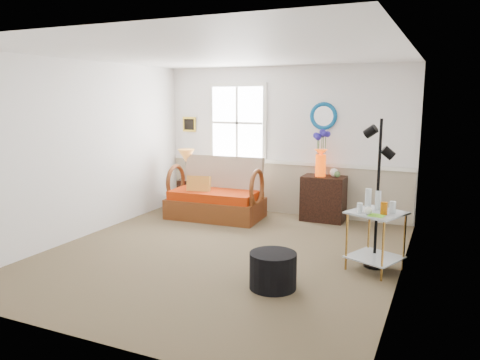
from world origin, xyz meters
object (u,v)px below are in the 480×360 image
at_px(side_table, 375,241).
at_px(ottoman, 273,270).
at_px(lamp_stand, 188,194).
at_px(floor_lamp, 378,194).
at_px(cabinet, 324,198).
at_px(loveseat, 215,188).

bearing_deg(side_table, ottoman, -132.93).
xyz_separation_m(lamp_stand, floor_lamp, (3.65, -1.67, 0.63)).
relative_size(cabinet, side_table, 1.05).
height_order(loveseat, ottoman, loveseat).
xyz_separation_m(loveseat, lamp_stand, (-0.77, 0.35, -0.24)).
bearing_deg(floor_lamp, lamp_stand, 167.98).
relative_size(side_table, ottoman, 1.40).
bearing_deg(loveseat, lamp_stand, 152.21).
xyz_separation_m(loveseat, cabinet, (1.75, 0.59, -0.14)).
height_order(floor_lamp, ottoman, floor_lamp).
bearing_deg(ottoman, lamp_stand, 134.25).
distance_m(cabinet, ottoman, 3.06).
height_order(side_table, ottoman, side_table).
height_order(lamp_stand, side_table, side_table).
bearing_deg(lamp_stand, side_table, -26.15).
bearing_deg(lamp_stand, floor_lamp, -24.60).
height_order(cabinet, floor_lamp, floor_lamp).
relative_size(cabinet, floor_lamp, 0.42).
bearing_deg(cabinet, ottoman, -86.07).
bearing_deg(side_table, lamp_stand, 153.85).
distance_m(loveseat, floor_lamp, 3.19).
bearing_deg(lamp_stand, loveseat, -24.67).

